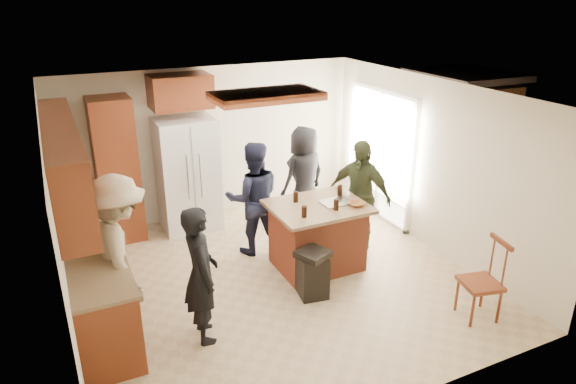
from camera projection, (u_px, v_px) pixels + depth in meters
name	position (u px, v px, depth m)	size (l,w,h in m)	color
room_shell	(450.00, 146.00, 9.69)	(8.00, 5.20, 5.00)	tan
person_front_left	(201.00, 274.00, 5.49)	(0.57, 0.42, 1.57)	black
person_behind_left	(254.00, 199.00, 7.34)	(0.81, 0.50, 1.68)	#191C32
person_behind_right	(304.00, 176.00, 8.30)	(0.80, 0.52, 1.63)	black
person_side_right	(359.00, 196.00, 7.44)	(0.98, 0.50, 1.67)	#2E351F
person_counter	(121.00, 252.00, 5.72)	(1.16, 0.54, 1.80)	tan
left_cabinetry	(84.00, 236.00, 5.96)	(0.64, 3.00, 2.30)	maroon
back_wall_units	(133.00, 150.00, 7.68)	(1.80, 0.60, 2.45)	maroon
refrigerator	(188.00, 174.00, 8.10)	(0.90, 0.76, 1.80)	white
kitchen_island	(317.00, 235.00, 7.06)	(1.28, 1.03, 0.93)	brown
island_items	(336.00, 202.00, 6.87)	(0.96, 0.63, 0.15)	silver
trash_bin	(313.00, 273.00, 6.42)	(0.47, 0.47, 0.63)	black
spindle_chair	(482.00, 283.00, 5.95)	(0.50, 0.50, 0.99)	maroon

